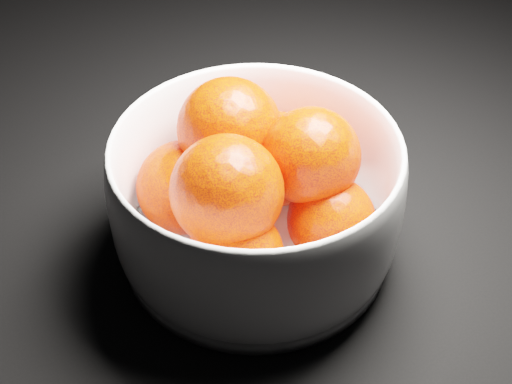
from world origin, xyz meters
name	(u,v)px	position (x,y,z in m)	size (l,w,h in m)	color
ground	(169,357)	(0.00, 0.00, 0.00)	(3.00, 3.00, 0.00)	black
bowl	(256,197)	(0.11, 0.07, 0.06)	(0.24, 0.24, 0.12)	silver
orange_pile	(252,179)	(0.11, 0.08, 0.07)	(0.17, 0.17, 0.13)	#FF2303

